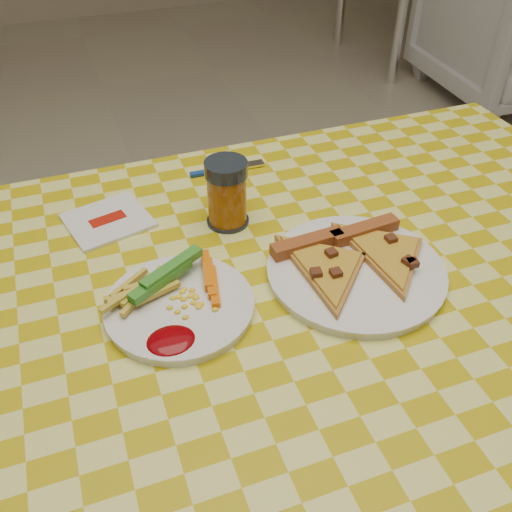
% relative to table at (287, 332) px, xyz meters
% --- Properties ---
extents(table, '(1.28, 0.88, 0.76)m').
position_rel_table_xyz_m(table, '(0.00, 0.00, 0.00)').
color(table, white).
rests_on(table, ground).
extents(plate_left, '(0.20, 0.20, 0.01)m').
position_rel_table_xyz_m(plate_left, '(-0.15, 0.02, 0.08)').
color(plate_left, white).
rests_on(plate_left, table).
extents(plate_right, '(0.32, 0.32, 0.01)m').
position_rel_table_xyz_m(plate_right, '(0.11, 0.01, 0.08)').
color(plate_right, white).
rests_on(plate_right, table).
extents(fries_veggies, '(0.19, 0.17, 0.04)m').
position_rel_table_xyz_m(fries_veggies, '(-0.16, 0.04, 0.10)').
color(fries_veggies, '#DFC347').
rests_on(fries_veggies, plate_left).
extents(pizza_slices, '(0.25, 0.23, 0.02)m').
position_rel_table_xyz_m(pizza_slices, '(0.11, 0.02, 0.09)').
color(pizza_slices, '#B79038').
rests_on(pizza_slices, plate_right).
extents(drink_glass, '(0.07, 0.07, 0.11)m').
position_rel_table_xyz_m(drink_glass, '(-0.03, 0.20, 0.13)').
color(drink_glass, black).
rests_on(drink_glass, table).
extents(napkin, '(0.15, 0.14, 0.01)m').
position_rel_table_xyz_m(napkin, '(-0.21, 0.26, 0.08)').
color(napkin, silver).
rests_on(napkin, table).
extents(fork, '(0.14, 0.02, 0.01)m').
position_rel_table_xyz_m(fork, '(0.02, 0.35, 0.08)').
color(fork, navy).
rests_on(fork, table).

